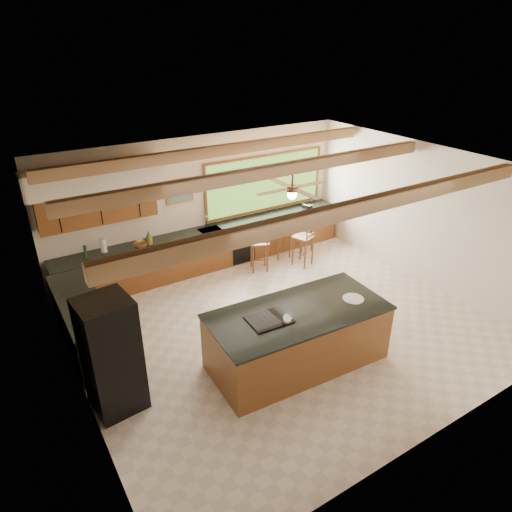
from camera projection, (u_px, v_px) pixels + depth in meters
ground at (282, 325)px, 8.64m from camera, size 7.20×7.20×0.00m
room_shell at (256, 207)px, 8.07m from camera, size 7.27×6.54×3.02m
counter_run at (186, 263)px, 9.96m from camera, size 7.12×3.10×1.23m
island at (297, 337)px, 7.47m from camera, size 2.97×1.52×1.03m
refrigerator at (111, 356)px, 6.42m from camera, size 0.77×0.75×1.81m
bar_stool_a at (261, 244)px, 10.32m from camera, size 0.54×0.54×1.15m
bar_stool_b at (283, 232)px, 10.95m from camera, size 0.45×0.45×1.12m
bar_stool_c at (305, 238)px, 10.54m from camera, size 0.55×0.55×1.19m
bar_stool_d at (305, 228)px, 11.30m from camera, size 0.39×0.39×1.05m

